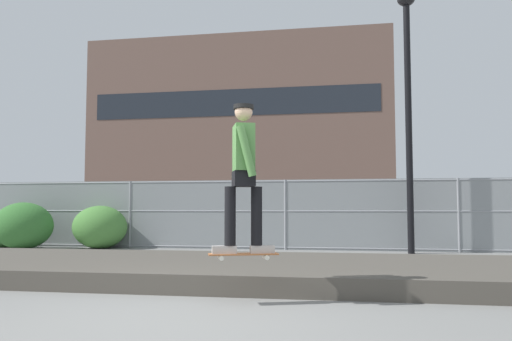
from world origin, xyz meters
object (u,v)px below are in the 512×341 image
Objects in this scene: skateboard at (243,255)px; skater at (243,167)px; street_lamp at (408,88)px; shrub_left at (3,233)px; shrub_right at (100,227)px; parked_car_near at (151,216)px; shrub_center at (23,226)px; parked_car_mid at (342,216)px.

skater is (0.00, 0.00, 1.01)m from skateboard.
skater is 8.16m from street_lamp.
skateboard is at bearing -41.21° from shrub_left.
shrub_left is at bearing 138.79° from skateboard.
shrub_right is at bearing 3.70° from shrub_left.
parked_car_near reaches higher than skateboard.
parked_car_near is 2.73× the size of shrub_center.
shrub_center is (-10.07, -0.45, -3.44)m from street_lamp.
shrub_center reaches higher than shrub_left.
skater is 11.43m from parked_car_mid.
parked_car_mid is 4.24× the size of shrub_left.
parked_car_mid is (0.94, 11.37, 0.27)m from skateboard.
street_lamp is 1.44× the size of parked_car_mid.
shrub_center is (-7.40, 6.85, 0.06)m from skateboard.
skater is 11.06m from shrub_left.
shrub_center is (-1.82, -4.59, -0.21)m from parked_car_near.
street_lamp is 4.32× the size of shrub_right.
street_lamp reaches higher than skateboard.
skater is 0.40× the size of parked_car_near.
skater is 0.39× the size of parked_car_mid.
street_lamp is 11.53m from shrub_left.
parked_car_near is at bearing 116.01° from skateboard.
street_lamp is at bearing 69.97° from skater.
parked_car_mid reaches higher than shrub_right.
parked_car_mid is (0.94, 11.37, -0.73)m from skater.
shrub_left is 0.71× the size of shrub_right.
parked_car_mid reaches higher than shrub_left.
skater reaches higher than shrub_center.
parked_car_near is 0.98× the size of parked_car_mid.
shrub_left is at bearing -122.69° from parked_car_near.
parked_car_near is at bearing 91.32° from shrub_right.
shrub_right is at bearing -88.68° from parked_car_near.
parked_car_mid is (6.53, -0.07, 0.00)m from parked_car_near.
street_lamp reaches higher than parked_car_near.
skater is 0.27× the size of street_lamp.
parked_car_near is 4.94m from shrub_center.
skateboard is 11.41m from parked_car_mid.
parked_car_mid is 10.11m from shrub_left.
skateboard is 1.01m from skater.
parked_car_near is at bearing 57.31° from shrub_left.
parked_car_mid is (-1.72, 4.07, -3.23)m from street_lamp.
parked_car_mid is 2.79× the size of shrub_center.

